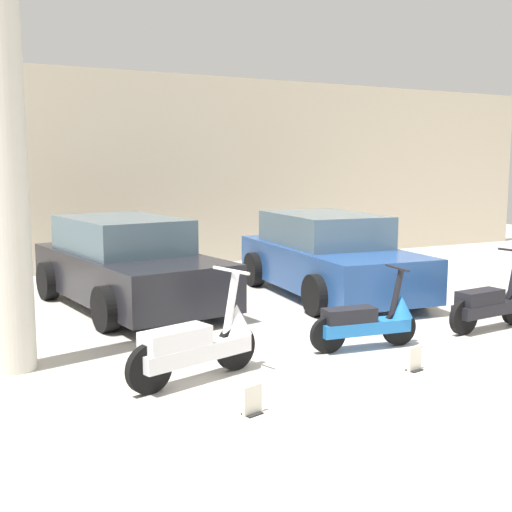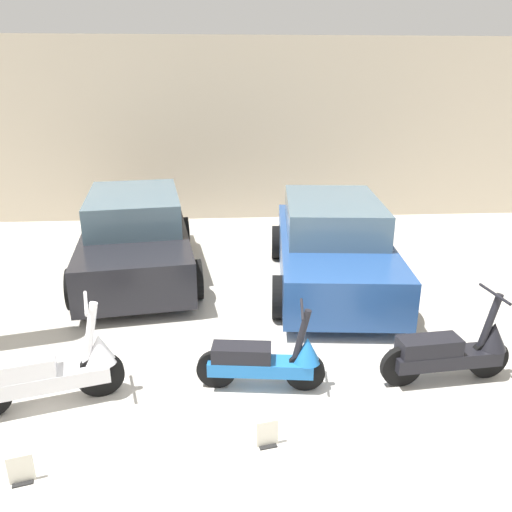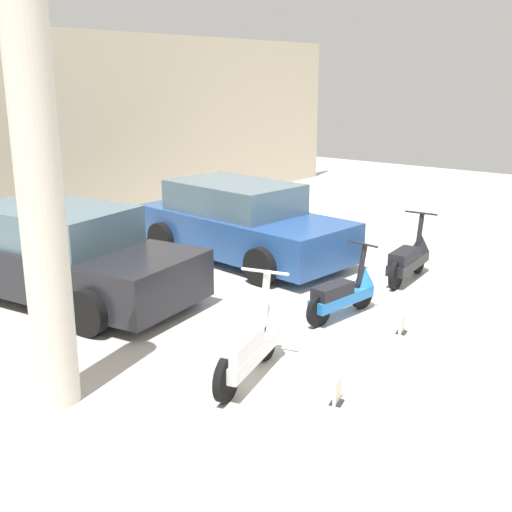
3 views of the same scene
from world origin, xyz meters
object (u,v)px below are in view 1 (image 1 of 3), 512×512
object	(u,v)px
scooter_front_left	(200,342)
car_rear_left	(127,264)
placard_near_left_scooter	(252,402)
placard_near_right_scooter	(415,360)
scooter_front_center	(494,302)
car_rear_center	(328,256)
support_column_side	(6,178)
scooter_front_right	(369,320)

from	to	relation	value
scooter_front_left	car_rear_left	size ratio (longest dim) A/B	0.37
placard_near_left_scooter	placard_near_right_scooter	size ratio (longest dim) A/B	1.00
scooter_front_center	car_rear_left	world-z (taller)	car_rear_left
placard_near_left_scooter	car_rear_left	bearing A→B (deg)	87.11
car_rear_center	placard_near_left_scooter	size ratio (longest dim) A/B	15.58
car_rear_left	placard_near_right_scooter	world-z (taller)	car_rear_left
placard_near_right_scooter	scooter_front_left	bearing A→B (deg)	160.09
placard_near_left_scooter	scooter_front_center	bearing A→B (deg)	15.99
car_rear_left	scooter_front_center	bearing A→B (deg)	39.91
scooter_front_left	support_column_side	xyz separation A→B (m)	(-1.60, 1.16, 1.61)
scooter_front_left	support_column_side	bearing A→B (deg)	128.59
scooter_front_right	placard_near_left_scooter	distance (m)	2.42
car_rear_center	car_rear_left	bearing A→B (deg)	-96.38
scooter_front_center	placard_near_right_scooter	xyz separation A→B (m)	(-2.07, -0.88, -0.25)
placard_near_right_scooter	scooter_front_center	bearing A→B (deg)	23.13
scooter_front_right	support_column_side	world-z (taller)	support_column_side
scooter_front_right	car_rear_center	distance (m)	3.15
scooter_front_left	scooter_front_right	distance (m)	2.16
scooter_front_right	placard_near_right_scooter	xyz separation A→B (m)	(-0.07, -0.88, -0.22)
scooter_front_left	support_column_side	world-z (taller)	support_column_side
car_rear_left	placard_near_left_scooter	world-z (taller)	car_rear_left
scooter_front_right	scooter_front_center	distance (m)	2.00
scooter_front_right	placard_near_left_scooter	xyz separation A→B (m)	(-2.10, -1.17, -0.22)
car_rear_left	scooter_front_left	bearing A→B (deg)	-12.36
support_column_side	car_rear_center	bearing A→B (deg)	19.67
car_rear_center	support_column_side	world-z (taller)	support_column_side
support_column_side	scooter_front_left	bearing A→B (deg)	-36.01
scooter_front_center	placard_near_left_scooter	world-z (taller)	scooter_front_center
scooter_front_right	support_column_side	bearing A→B (deg)	171.52
scooter_front_left	placard_near_right_scooter	world-z (taller)	scooter_front_left
scooter_front_center	support_column_side	xyz separation A→B (m)	(-5.76, 1.03, 1.63)
car_rear_left	placard_near_left_scooter	xyz separation A→B (m)	(-0.24, -4.69, -0.52)
scooter_front_left	car_rear_center	size ratio (longest dim) A/B	0.37
scooter_front_right	support_column_side	distance (m)	4.23
scooter_front_right	placard_near_left_scooter	bearing A→B (deg)	-143.90
scooter_front_center	scooter_front_right	bearing A→B (deg)	175.03
placard_near_right_scooter	scooter_front_right	bearing A→B (deg)	85.57
support_column_side	placard_near_left_scooter	bearing A→B (deg)	-53.22
support_column_side	car_rear_left	bearing A→B (deg)	52.72
car_rear_left	placard_near_right_scooter	distance (m)	4.78
scooter_front_left	scooter_front_center	distance (m)	4.16
placard_near_left_scooter	car_rear_center	bearing A→B (deg)	49.74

